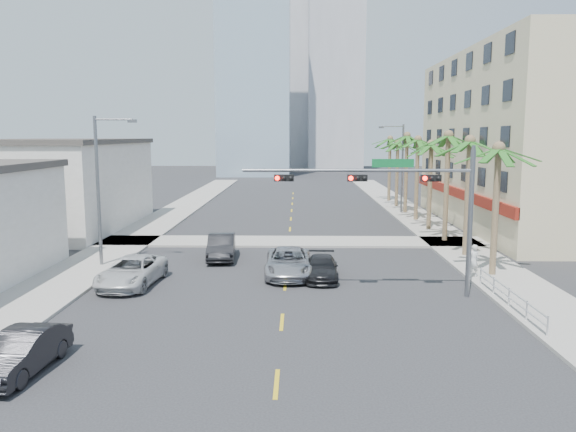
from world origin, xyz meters
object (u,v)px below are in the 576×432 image
object	(u,v)px
car_lane_center	(288,262)
pedestrian	(473,261)
car_parked_far	(132,271)
car_parked_mid	(22,352)
traffic_signal_mast	(404,194)
car_lane_right	(322,268)
car_lane_left	(221,247)

from	to	relation	value
car_lane_center	pedestrian	bearing A→B (deg)	-4.55
car_parked_far	pedestrian	distance (m)	18.46
car_parked_mid	pedestrian	world-z (taller)	pedestrian
traffic_signal_mast	car_parked_far	xyz separation A→B (m)	(-13.88, 1.82, -4.31)
traffic_signal_mast	pedestrian	distance (m)	6.92
car_lane_right	car_lane_center	bearing A→B (deg)	161.60
car_parked_mid	car_lane_center	xyz separation A→B (m)	(8.65, 13.28, 0.06)
traffic_signal_mast	car_parked_far	bearing A→B (deg)	172.53
car_lane_center	traffic_signal_mast	bearing A→B (deg)	-36.42
car_parked_mid	car_lane_left	size ratio (longest dim) A/B	0.90
car_lane_left	car_lane_right	bearing A→B (deg)	-43.60
car_lane_left	car_parked_mid	bearing A→B (deg)	-108.45
car_parked_mid	pedestrian	xyz separation A→B (m)	(18.81, 12.61, 0.35)
car_parked_mid	car_lane_right	world-z (taller)	car_parked_mid
car_lane_left	pedestrian	size ratio (longest dim) A/B	2.64
traffic_signal_mast	car_lane_left	world-z (taller)	traffic_signal_mast
traffic_signal_mast	pedestrian	world-z (taller)	traffic_signal_mast
traffic_signal_mast	car_lane_left	distance (m)	13.75
car_parked_mid	car_lane_center	distance (m)	15.85
traffic_signal_mast	car_lane_center	distance (m)	8.16
traffic_signal_mast	car_parked_far	distance (m)	14.64
car_lane_right	car_parked_mid	bearing A→B (deg)	-127.95
pedestrian	car_lane_center	bearing A→B (deg)	-22.74
traffic_signal_mast	car_parked_mid	xyz separation A→B (m)	(-14.29, -9.23, -4.35)
car_parked_mid	car_lane_right	bearing A→B (deg)	54.56
car_lane_right	car_lane_left	bearing A→B (deg)	143.12
car_parked_mid	car_lane_right	distance (m)	16.40
car_lane_center	pedestrian	xyz separation A→B (m)	(10.16, -0.68, 0.29)
car_lane_left	car_lane_center	bearing A→B (deg)	-49.43
car_parked_mid	car_lane_left	distance (m)	18.12
car_lane_center	car_lane_right	world-z (taller)	car_lane_center
traffic_signal_mast	car_lane_left	bearing A→B (deg)	140.13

